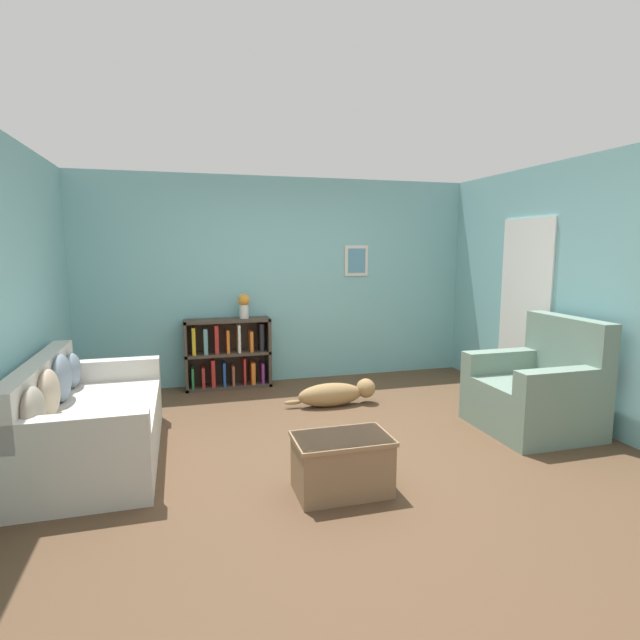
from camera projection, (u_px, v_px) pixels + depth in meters
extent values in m
plane|color=brown|center=(332.00, 442.00, 4.47)|extent=(14.00, 14.00, 0.00)
cube|color=#7AB7BC|center=(281.00, 281.00, 6.42)|extent=(5.60, 0.10, 2.60)
cube|color=silver|center=(356.00, 261.00, 6.59)|extent=(0.32, 0.02, 0.40)
cube|color=#568EAD|center=(357.00, 261.00, 6.58)|extent=(0.24, 0.01, 0.32)
cube|color=#7AB7BC|center=(577.00, 291.00, 4.96)|extent=(0.10, 5.00, 2.60)
cube|color=white|center=(524.00, 310.00, 5.65)|extent=(0.02, 0.84, 2.05)
sphere|color=tan|center=(544.00, 316.00, 5.31)|extent=(0.05, 0.05, 0.05)
cube|color=beige|center=(97.00, 433.00, 4.08)|extent=(0.95, 1.84, 0.45)
cube|color=beige|center=(39.00, 386.00, 3.91)|extent=(0.16, 1.84, 0.40)
cube|color=beige|center=(73.00, 431.00, 3.23)|extent=(0.95, 0.16, 0.20)
cube|color=beige|center=(108.00, 370.00, 4.83)|extent=(0.95, 0.16, 0.20)
ellipsoid|color=gray|center=(33.00, 413.00, 3.33)|extent=(0.14, 0.36, 0.36)
ellipsoid|color=tan|center=(49.00, 394.00, 3.74)|extent=(0.14, 0.38, 0.38)
ellipsoid|color=slate|center=(62.00, 378.00, 4.14)|extent=(0.14, 0.40, 0.40)
ellipsoid|color=slate|center=(72.00, 370.00, 4.56)|extent=(0.14, 0.32, 0.32)
cube|color=#42382D|center=(186.00, 356.00, 6.02)|extent=(0.04, 0.28, 0.86)
cube|color=#42382D|center=(268.00, 351.00, 6.29)|extent=(0.04, 0.28, 0.86)
cube|color=#42382D|center=(227.00, 351.00, 6.28)|extent=(1.04, 0.02, 0.86)
cube|color=#42382D|center=(229.00, 386.00, 6.21)|extent=(1.04, 0.28, 0.04)
cube|color=#42382D|center=(228.00, 353.00, 6.15)|extent=(1.04, 0.28, 0.04)
cube|color=#42382D|center=(227.00, 320.00, 6.09)|extent=(1.04, 0.28, 0.04)
cube|color=#287A3D|center=(193.00, 378.00, 6.07)|extent=(0.03, 0.21, 0.26)
cube|color=gold|center=(194.00, 341.00, 6.01)|extent=(0.04, 0.21, 0.33)
cube|color=#B22823|center=(203.00, 377.00, 6.10)|extent=(0.04, 0.21, 0.26)
cube|color=#60939E|center=(205.00, 341.00, 6.05)|extent=(0.05, 0.21, 0.31)
cube|color=#B22823|center=(213.00, 373.00, 6.13)|extent=(0.04, 0.21, 0.35)
cube|color=#B22823|center=(216.00, 339.00, 6.08)|extent=(0.04, 0.21, 0.35)
cube|color=#234C9E|center=(224.00, 374.00, 6.17)|extent=(0.03, 0.21, 0.31)
cube|color=orange|center=(228.00, 341.00, 6.12)|extent=(0.03, 0.21, 0.28)
cube|color=brown|center=(233.00, 375.00, 6.20)|extent=(0.03, 0.21, 0.26)
cube|color=silver|center=(239.00, 338.00, 6.15)|extent=(0.03, 0.21, 0.34)
cube|color=#B22823|center=(244.00, 371.00, 6.23)|extent=(0.03, 0.21, 0.35)
cube|color=orange|center=(251.00, 341.00, 6.20)|extent=(0.04, 0.21, 0.26)
cube|color=orange|center=(252.00, 373.00, 6.26)|extent=(0.05, 0.21, 0.29)
cube|color=black|center=(261.00, 337.00, 6.23)|extent=(0.04, 0.21, 0.34)
cube|color=#7A2D84|center=(262.00, 373.00, 6.30)|extent=(0.03, 0.21, 0.27)
cube|color=gray|center=(531.00, 406.00, 4.74)|extent=(0.93, 1.00, 0.47)
cube|color=gray|center=(568.00, 348.00, 4.77)|extent=(0.18, 1.00, 0.60)
cube|color=gray|center=(565.00, 381.00, 4.30)|extent=(0.93, 0.18, 0.22)
cube|color=gray|center=(506.00, 361.00, 5.08)|extent=(0.93, 0.18, 0.22)
cube|color=#846647|center=(342.00, 464.00, 3.53)|extent=(0.66, 0.41, 0.41)
cube|color=#8F6E4D|center=(342.00, 439.00, 3.51)|extent=(0.68, 0.43, 0.03)
ellipsoid|color=#9E7A4C|center=(330.00, 395.00, 5.46)|extent=(0.72, 0.23, 0.26)
sphere|color=#9E7A4C|center=(366.00, 388.00, 5.56)|extent=(0.21, 0.21, 0.21)
ellipsoid|color=#9E7A4C|center=(293.00, 402.00, 5.39)|extent=(0.20, 0.05, 0.05)
cylinder|color=silver|center=(244.00, 312.00, 6.13)|extent=(0.11, 0.11, 0.17)
sphere|color=orange|center=(244.00, 300.00, 6.11)|extent=(0.14, 0.14, 0.14)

